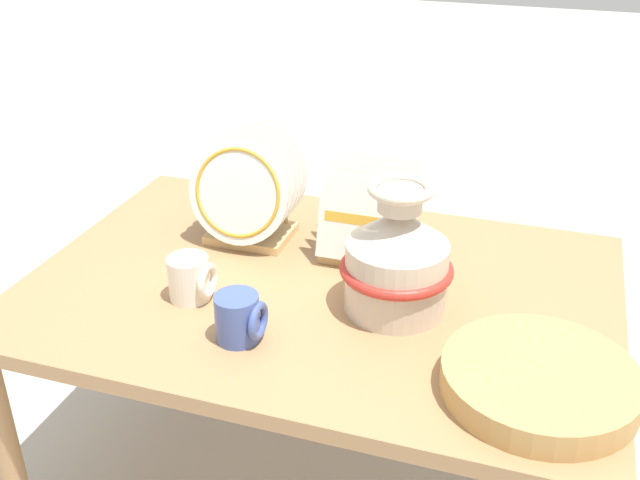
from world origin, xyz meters
name	(u,v)px	position (x,y,z in m)	size (l,w,h in m)	color
display_table	(320,307)	(0.00, 0.00, 0.54)	(1.30, 0.89, 0.60)	#9E754C
ceramic_vase	(397,258)	(0.18, -0.05, 0.72)	(0.24, 0.24, 0.28)	beige
dish_rack_round_plates	(248,194)	(-0.23, 0.15, 0.72)	(0.25, 0.20, 0.27)	tan
dish_rack_square_plates	(368,224)	(0.06, 0.16, 0.68)	(0.20, 0.19, 0.22)	tan
wicker_charger_stack	(539,381)	(0.49, -0.24, 0.63)	(0.35, 0.35, 0.05)	tan
mug_cobalt_glaze	(240,318)	(-0.08, -0.25, 0.65)	(0.10, 0.09, 0.10)	#42569E
mug_cream_glaze	(191,279)	(-0.24, -0.15, 0.65)	(0.10, 0.09, 0.10)	silver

